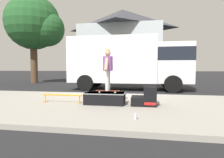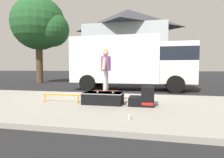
{
  "view_description": "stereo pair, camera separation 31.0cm",
  "coord_description": "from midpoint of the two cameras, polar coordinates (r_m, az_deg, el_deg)",
  "views": [
    {
      "loc": [
        1.6,
        -8.81,
        1.27
      ],
      "look_at": [
        0.35,
        -1.51,
        0.83
      ],
      "focal_mm": 29.62,
      "sensor_mm": 36.0,
      "label": 1
    },
    {
      "loc": [
        1.91,
        -8.76,
        1.27
      ],
      "look_at": [
        0.35,
        -1.51,
        0.83
      ],
      "focal_mm": 29.62,
      "sensor_mm": 36.0,
      "label": 2
    }
  ],
  "objects": [
    {
      "name": "grind_rail",
      "position": [
        6.48,
        -16.49,
        -5.2
      ],
      "size": [
        1.38,
        0.28,
        0.27
      ],
      "color": "orange",
      "rests_on": "sidewalk_slab"
    },
    {
      "name": "skateboard",
      "position": [
        5.92,
        -2.82,
        -3.68
      ],
      "size": [
        0.78,
        0.22,
        0.07
      ],
      "color": "#4C1E14",
      "rests_on": "skate_box"
    },
    {
      "name": "skater_kid",
      "position": [
        5.87,
        -2.84,
        4.01
      ],
      "size": [
        0.32,
        0.68,
        1.33
      ],
      "color": "silver",
      "rests_on": "skateboard"
    },
    {
      "name": "street_tree_main",
      "position": [
        17.35,
        -22.91,
        15.27
      ],
      "size": [
        4.91,
        4.47,
        7.31
      ],
      "color": "brown",
      "rests_on": "ground"
    },
    {
      "name": "box_truck",
      "position": [
        11.04,
        4.66,
        5.6
      ],
      "size": [
        6.91,
        2.63,
        3.05
      ],
      "color": "white",
      "rests_on": "ground"
    },
    {
      "name": "ground_plane",
      "position": [
        9.05,
        -1.55,
        -4.7
      ],
      "size": [
        140.0,
        140.0,
        0.0
      ],
      "primitive_type": "plane",
      "color": "black"
    },
    {
      "name": "kicker_ramp",
      "position": [
        5.84,
        8.94,
        -5.63
      ],
      "size": [
        0.76,
        0.65,
        0.59
      ],
      "color": "black",
      "rests_on": "sidewalk_slab"
    },
    {
      "name": "soda_can",
      "position": [
        4.26,
        5.12,
        -11.48
      ],
      "size": [
        0.07,
        0.07,
        0.13
      ],
      "color": "silver",
      "rests_on": "sidewalk_slab"
    },
    {
      "name": "sidewalk_slab",
      "position": [
        6.17,
        -7.07,
        -7.99
      ],
      "size": [
        50.0,
        5.0,
        0.12
      ],
      "primitive_type": "cube",
      "color": "gray",
      "rests_on": "ground"
    },
    {
      "name": "house_behind",
      "position": [
        23.01,
        2.7,
        10.8
      ],
      "size": [
        9.54,
        8.22,
        8.4
      ],
      "color": "silver",
      "rests_on": "ground"
    },
    {
      "name": "skate_box",
      "position": [
        6.01,
        -3.63,
        -5.77
      ],
      "size": [
        1.28,
        0.72,
        0.37
      ],
      "color": "black",
      "rests_on": "sidewalk_slab"
    }
  ]
}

